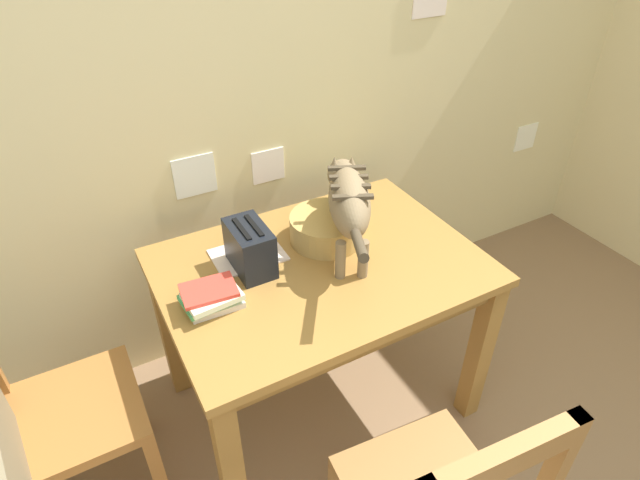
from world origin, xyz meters
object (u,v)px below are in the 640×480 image
dining_table (320,284)px  toaster (250,248)px  saucer_bowl (341,215)px  book_stack (211,297)px  wicker_basket (326,227)px  wooden_chair_far (58,415)px  magazine (248,254)px  coffee_mug (342,200)px  cat (348,199)px

dining_table → toaster: 0.30m
toaster → saucer_bowl: bearing=15.3°
book_stack → toaster: bearing=33.0°
wicker_basket → toaster: size_ratio=1.37×
dining_table → saucer_bowl: size_ratio=5.70×
saucer_bowl → wicker_basket: wicker_basket is taller
book_stack → wooden_chair_far: wooden_chair_far is taller
dining_table → wooden_chair_far: size_ratio=1.19×
dining_table → wicker_basket: size_ratio=4.10×
magazine → book_stack: size_ratio=1.32×
coffee_mug → magazine: 0.43m
magazine → book_stack: 0.28m
book_stack → wooden_chair_far: size_ratio=0.20×
toaster → book_stack: bearing=-147.0°
dining_table → magazine: size_ratio=4.45×
dining_table → saucer_bowl: saucer_bowl is taller
cat → coffee_mug: size_ratio=5.11×
book_stack → wicker_basket: 0.52m
saucer_bowl → wooden_chair_far: size_ratio=0.21×
dining_table → coffee_mug: size_ratio=9.34×
toaster → dining_table: bearing=-22.7°
dining_table → wooden_chair_far: wooden_chair_far is taller
saucer_bowl → magazine: bearing=-173.7°
saucer_bowl → cat: bearing=-115.3°
book_stack → toaster: (0.18, 0.12, 0.05)m
dining_table → book_stack: 0.43m
dining_table → cat: cat is taller
magazine → book_stack: (-0.20, -0.19, 0.03)m
wicker_basket → dining_table: bearing=-127.2°
dining_table → cat: (0.13, 0.03, 0.31)m
dining_table → magazine: 0.28m
cat → saucer_bowl: bearing=90.0°
saucer_bowl → book_stack: book_stack is taller
dining_table → cat: bearing=13.9°
dining_table → cat: size_ratio=1.83×
cat → book_stack: bearing=-148.5°
toaster → wooden_chair_far: (-0.72, -0.07, -0.36)m
coffee_mug → toaster: size_ratio=0.60×
cat → magazine: bearing=-176.6°
dining_table → wicker_basket: 0.21m
wicker_basket → toaster: bearing=-175.2°
wicker_basket → wooden_chair_far: (-1.03, -0.10, -0.33)m
saucer_bowl → coffee_mug: coffee_mug is taller
coffee_mug → wicker_basket: size_ratio=0.44×
book_stack → coffee_mug: bearing=20.9°
book_stack → dining_table: bearing=3.7°
dining_table → wooden_chair_far: bearing=178.6°
dining_table → wooden_chair_far: (-0.94, 0.02, -0.18)m
book_stack → toaster: 0.23m
wicker_basket → cat: bearing=-68.1°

